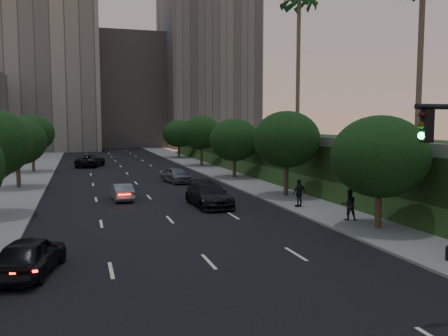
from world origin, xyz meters
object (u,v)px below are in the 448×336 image
object	(u,v)px
sedan_mid_left	(122,192)
pedestrian_c	(299,193)
sedan_near_left	(30,255)
sedan_near_right	(209,195)
sedan_far_left	(91,161)
sedan_far_right	(176,175)
pedestrian_b	(349,205)

from	to	relation	value
sedan_mid_left	pedestrian_c	distance (m)	13.24
sedan_near_left	sedan_near_right	distance (m)	16.18
sedan_far_left	sedan_near_left	bearing A→B (deg)	103.29
pedestrian_c	sedan_far_right	bearing A→B (deg)	-91.10
sedan_mid_left	sedan_far_right	size ratio (longest dim) A/B	0.87
sedan_near_left	sedan_near_right	bearing A→B (deg)	-115.95
sedan_mid_left	sedan_near_left	bearing A→B (deg)	70.62
sedan_near_right	pedestrian_b	bearing A→B (deg)	-52.22
sedan_near_right	sedan_far_right	bearing A→B (deg)	85.73
sedan_far_left	sedan_far_right	world-z (taller)	sedan_far_left
sedan_near_left	sedan_mid_left	xyz separation A→B (m)	(4.87, 16.75, -0.12)
sedan_far_left	pedestrian_b	size ratio (longest dim) A/B	3.22
sedan_near_right	sedan_far_right	xyz separation A→B (m)	(0.31, 13.44, -0.05)
sedan_near_left	pedestrian_b	world-z (taller)	pedestrian_b
sedan_near_left	sedan_near_right	world-z (taller)	sedan_near_right
sedan_mid_left	pedestrian_c	size ratio (longest dim) A/B	2.08
pedestrian_b	sedan_far_right	bearing A→B (deg)	-58.99
pedestrian_b	pedestrian_c	bearing A→B (deg)	-65.65
sedan_mid_left	pedestrian_b	bearing A→B (deg)	132.15
pedestrian_b	sedan_near_left	bearing A→B (deg)	30.66
sedan_far_left	sedan_mid_left	bearing A→B (deg)	110.68
sedan_far_right	pedestrian_b	distance (m)	21.83
sedan_far_left	pedestrian_c	size ratio (longest dim) A/B	3.13
sedan_near_right	pedestrian_c	xyz separation A→B (m)	(5.63, -2.64, 0.27)
sedan_far_left	sedan_near_right	world-z (taller)	sedan_near_right
sedan_near_left	sedan_far_right	distance (m)	27.95
pedestrian_c	sedan_near_right	bearing A→B (deg)	-44.55
sedan_mid_left	pedestrian_c	bearing A→B (deg)	144.70
sedan_near_left	sedan_far_left	bearing A→B (deg)	-79.79
sedan_mid_left	pedestrian_c	world-z (taller)	pedestrian_c
sedan_near_right	pedestrian_c	distance (m)	6.23
sedan_near_left	pedestrian_c	size ratio (longest dim) A/B	2.39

